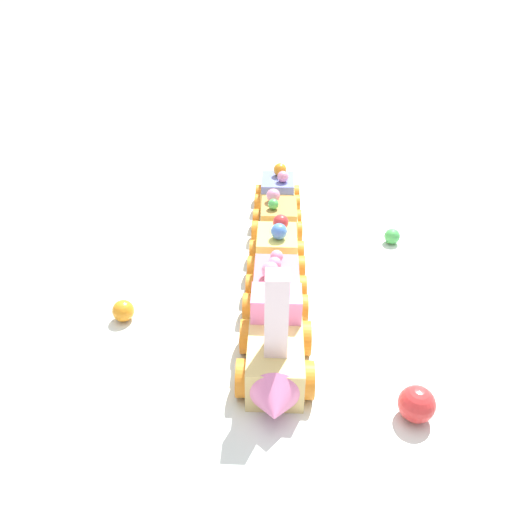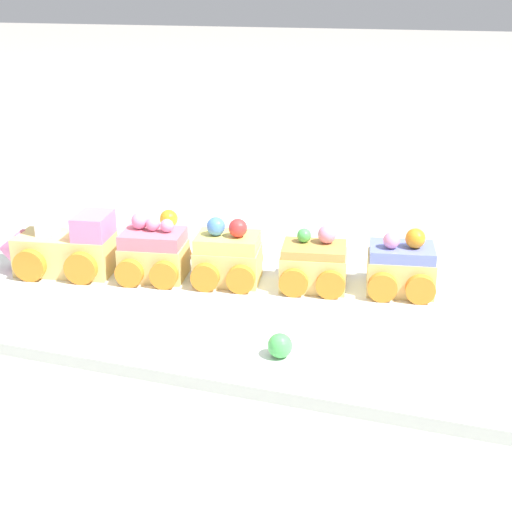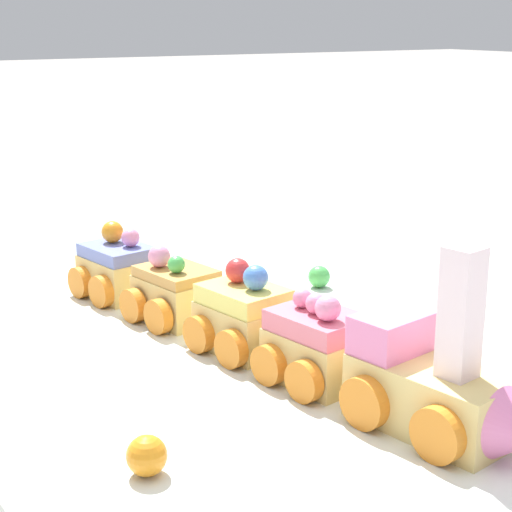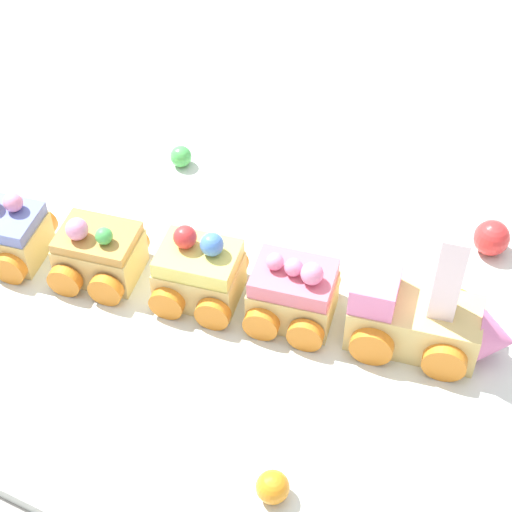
{
  "view_description": "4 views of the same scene",
  "coord_description": "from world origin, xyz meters",
  "px_view_note": "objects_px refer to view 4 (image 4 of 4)",
  "views": [
    {
      "loc": [
        0.5,
        0.1,
        0.35
      ],
      "look_at": [
        0.01,
        -0.0,
        0.05
      ],
      "focal_mm": 35.0,
      "sensor_mm": 36.0,
      "label": 1
    },
    {
      "loc": [
        -0.27,
        0.67,
        0.3
      ],
      "look_at": [
        -0.05,
        -0.02,
        0.03
      ],
      "focal_mm": 50.0,
      "sensor_mm": 36.0,
      "label": 2
    },
    {
      "loc": [
        0.51,
        -0.3,
        0.26
      ],
      "look_at": [
        -0.03,
        0.03,
        0.08
      ],
      "focal_mm": 60.0,
      "sensor_mm": 36.0,
      "label": 3
    },
    {
      "loc": [
        0.23,
        -0.4,
        0.55
      ],
      "look_at": [
        0.02,
        0.02,
        0.07
      ],
      "focal_mm": 60.0,
      "sensor_mm": 36.0,
      "label": 4
    }
  ],
  "objects_px": {
    "cake_car_strawberry": "(293,294)",
    "gumball_orange": "(273,487)",
    "cake_train_locomotive": "(425,318)",
    "gumball_red": "(492,238)",
    "cake_car_lemon": "(199,273)",
    "gumball_green": "(181,156)",
    "cake_car_caramel": "(98,254)",
    "cake_car_blueberry": "(4,233)"
  },
  "relations": [
    {
      "from": "gumball_red",
      "to": "cake_train_locomotive",
      "type": "bearing_deg",
      "value": -99.82
    },
    {
      "from": "cake_car_lemon",
      "to": "gumball_green",
      "type": "xyz_separation_m",
      "value": [
        -0.1,
        0.14,
        -0.02
      ]
    },
    {
      "from": "cake_car_strawberry",
      "to": "gumball_green",
      "type": "xyz_separation_m",
      "value": [
        -0.18,
        0.13,
        -0.01
      ]
    },
    {
      "from": "cake_car_caramel",
      "to": "gumball_red",
      "type": "distance_m",
      "value": 0.34
    },
    {
      "from": "gumball_red",
      "to": "cake_car_caramel",
      "type": "bearing_deg",
      "value": -149.42
    },
    {
      "from": "gumball_red",
      "to": "cake_car_blueberry",
      "type": "bearing_deg",
      "value": -153.66
    },
    {
      "from": "cake_train_locomotive",
      "to": "gumball_red",
      "type": "xyz_separation_m",
      "value": [
        0.02,
        0.13,
        -0.01
      ]
    },
    {
      "from": "cake_car_lemon",
      "to": "cake_car_strawberry",
      "type": "bearing_deg",
      "value": -0.31
    },
    {
      "from": "gumball_green",
      "to": "cake_car_caramel",
      "type": "bearing_deg",
      "value": -86.49
    },
    {
      "from": "cake_car_caramel",
      "to": "gumball_green",
      "type": "distance_m",
      "value": 0.16
    },
    {
      "from": "cake_car_caramel",
      "to": "cake_car_blueberry",
      "type": "xyz_separation_m",
      "value": [
        -0.09,
        -0.01,
        0.0
      ]
    },
    {
      "from": "cake_train_locomotive",
      "to": "cake_car_blueberry",
      "type": "bearing_deg",
      "value": 179.95
    },
    {
      "from": "cake_car_strawberry",
      "to": "cake_car_lemon",
      "type": "distance_m",
      "value": 0.08
    },
    {
      "from": "cake_car_caramel",
      "to": "gumball_green",
      "type": "xyz_separation_m",
      "value": [
        -0.01,
        0.16,
        -0.01
      ]
    },
    {
      "from": "cake_car_lemon",
      "to": "cake_car_caramel",
      "type": "bearing_deg",
      "value": -179.67
    },
    {
      "from": "cake_car_strawberry",
      "to": "cake_car_caramel",
      "type": "relative_size",
      "value": 1.0
    },
    {
      "from": "cake_car_strawberry",
      "to": "gumball_orange",
      "type": "relative_size",
      "value": 3.35
    },
    {
      "from": "cake_car_blueberry",
      "to": "gumball_orange",
      "type": "distance_m",
      "value": 0.33
    },
    {
      "from": "cake_train_locomotive",
      "to": "gumball_red",
      "type": "height_order",
      "value": "cake_train_locomotive"
    },
    {
      "from": "cake_car_lemon",
      "to": "cake_car_blueberry",
      "type": "xyz_separation_m",
      "value": [
        -0.18,
        -0.03,
        -0.0
      ]
    },
    {
      "from": "cake_train_locomotive",
      "to": "gumball_orange",
      "type": "relative_size",
      "value": 5.72
    },
    {
      "from": "cake_train_locomotive",
      "to": "cake_car_blueberry",
      "type": "relative_size",
      "value": 1.71
    },
    {
      "from": "cake_train_locomotive",
      "to": "gumball_green",
      "type": "xyz_separation_m",
      "value": [
        -0.28,
        0.11,
        -0.02
      ]
    },
    {
      "from": "gumball_red",
      "to": "gumball_green",
      "type": "bearing_deg",
      "value": -177.05
    },
    {
      "from": "cake_car_strawberry",
      "to": "cake_train_locomotive",
      "type": "bearing_deg",
      "value": 0.12
    },
    {
      "from": "cake_car_strawberry",
      "to": "cake_car_caramel",
      "type": "bearing_deg",
      "value": -179.97
    },
    {
      "from": "cake_car_lemon",
      "to": "gumball_red",
      "type": "distance_m",
      "value": 0.26
    },
    {
      "from": "cake_car_strawberry",
      "to": "gumball_orange",
      "type": "bearing_deg",
      "value": -80.44
    },
    {
      "from": "cake_car_caramel",
      "to": "gumball_green",
      "type": "bearing_deg",
      "value": 83.52
    },
    {
      "from": "cake_car_lemon",
      "to": "gumball_orange",
      "type": "bearing_deg",
      "value": -56.75
    },
    {
      "from": "cake_car_strawberry",
      "to": "gumball_green",
      "type": "height_order",
      "value": "cake_car_strawberry"
    },
    {
      "from": "cake_car_lemon",
      "to": "gumball_green",
      "type": "bearing_deg",
      "value": 114.89
    },
    {
      "from": "cake_car_caramel",
      "to": "gumball_orange",
      "type": "relative_size",
      "value": 3.35
    },
    {
      "from": "cake_car_lemon",
      "to": "gumball_orange",
      "type": "relative_size",
      "value": 3.35
    },
    {
      "from": "gumball_orange",
      "to": "cake_car_lemon",
      "type": "bearing_deg",
      "value": 133.25
    },
    {
      "from": "gumball_orange",
      "to": "gumball_green",
      "type": "height_order",
      "value": "gumball_orange"
    },
    {
      "from": "gumball_green",
      "to": "cake_train_locomotive",
      "type": "bearing_deg",
      "value": -21.28
    },
    {
      "from": "cake_car_strawberry",
      "to": "gumball_orange",
      "type": "xyz_separation_m",
      "value": [
        0.06,
        -0.16,
        -0.01
      ]
    },
    {
      "from": "cake_car_blueberry",
      "to": "cake_train_locomotive",
      "type": "bearing_deg",
      "value": -0.05
    },
    {
      "from": "cake_train_locomotive",
      "to": "cake_car_caramel",
      "type": "distance_m",
      "value": 0.28
    },
    {
      "from": "gumball_red",
      "to": "cake_car_lemon",
      "type": "bearing_deg",
      "value": -142.44
    },
    {
      "from": "gumball_green",
      "to": "cake_car_lemon",
      "type": "bearing_deg",
      "value": -55.11
    }
  ]
}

